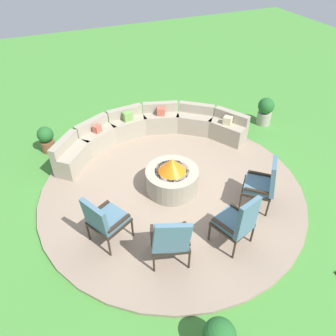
% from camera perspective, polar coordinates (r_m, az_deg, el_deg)
% --- Properties ---
extents(ground_plane, '(24.00, 24.00, 0.00)m').
position_cam_1_polar(ground_plane, '(6.67, 0.68, -4.00)').
color(ground_plane, '#478C38').
extents(patio_circle, '(5.33, 5.33, 0.06)m').
position_cam_1_polar(patio_circle, '(6.65, 0.68, -3.81)').
color(patio_circle, gray).
rests_on(patio_circle, ground_plane).
extents(fire_pit, '(1.06, 1.06, 0.75)m').
position_cam_1_polar(fire_pit, '(6.44, 0.71, -1.69)').
color(fire_pit, '#9E937F').
rests_on(fire_pit, patio_circle).
extents(curved_stone_bench, '(4.54, 1.90, 0.70)m').
position_cam_1_polar(curved_stone_bench, '(7.86, -3.43, 6.63)').
color(curved_stone_bench, '#9E937F').
rests_on(curved_stone_bench, patio_circle).
extents(lounge_chair_front_left, '(0.77, 0.77, 1.02)m').
position_cam_1_polar(lounge_chair_front_left, '(5.42, -11.20, -8.88)').
color(lounge_chair_front_left, '#2D2319').
rests_on(lounge_chair_front_left, patio_circle).
extents(lounge_chair_front_right, '(0.73, 0.70, 1.06)m').
position_cam_1_polar(lounge_chair_front_right, '(5.04, 0.45, -12.41)').
color(lounge_chair_front_right, '#2D2319').
rests_on(lounge_chair_front_right, patio_circle).
extents(lounge_chair_back_left, '(0.70, 0.72, 1.09)m').
position_cam_1_polar(lounge_chair_back_left, '(5.38, 12.25, -9.20)').
color(lounge_chair_back_left, '#2D2319').
rests_on(lounge_chair_back_left, patio_circle).
extents(lounge_chair_back_right, '(0.78, 0.81, 1.07)m').
position_cam_1_polar(lounge_chair_back_right, '(6.19, 16.51, -2.52)').
color(lounge_chair_back_right, '#2D2319').
rests_on(lounge_chair_back_right, patio_circle).
extents(potted_plant_0, '(0.37, 0.37, 0.64)m').
position_cam_1_polar(potted_plant_0, '(8.09, -20.70, 4.91)').
color(potted_plant_0, brown).
rests_on(potted_plant_0, ground_plane).
extents(potted_plant_1, '(0.42, 0.42, 0.74)m').
position_cam_1_polar(potted_plant_1, '(8.98, 16.82, 9.76)').
color(potted_plant_1, '#A89E8E').
rests_on(potted_plant_1, ground_plane).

